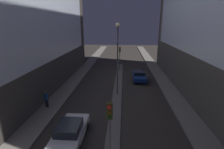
{
  "coord_description": "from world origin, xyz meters",
  "views": [
    {
      "loc": [
        0.67,
        -4.73,
        8.26
      ],
      "look_at": [
        -1.1,
        21.76,
        0.5
      ],
      "focal_mm": 28.0,
      "sensor_mm": 36.0,
      "label": 1
    }
  ],
  "objects_px": {
    "car_left_lane": "(70,131)",
    "pedestrian_on_left_sidewalk": "(46,99)",
    "street_lamp": "(118,48)",
    "car_right_lane": "(139,76)",
    "traffic_light_near": "(110,122)",
    "traffic_light_mid": "(120,53)"
  },
  "relations": [
    {
      "from": "car_left_lane",
      "to": "pedestrian_on_left_sidewalk",
      "type": "height_order",
      "value": "pedestrian_on_left_sidewalk"
    },
    {
      "from": "street_lamp",
      "to": "car_right_lane",
      "type": "distance_m",
      "value": 8.26
    },
    {
      "from": "traffic_light_near",
      "to": "pedestrian_on_left_sidewalk",
      "type": "relative_size",
      "value": 2.46
    },
    {
      "from": "car_left_lane",
      "to": "car_right_lane",
      "type": "xyz_separation_m",
      "value": [
        6.14,
        14.59,
        -0.06
      ]
    },
    {
      "from": "traffic_light_near",
      "to": "car_left_lane",
      "type": "xyz_separation_m",
      "value": [
        -3.07,
        2.52,
        -2.44
      ]
    },
    {
      "from": "traffic_light_mid",
      "to": "car_left_lane",
      "type": "xyz_separation_m",
      "value": [
        -3.07,
        -20.12,
        -2.44
      ]
    },
    {
      "from": "car_right_lane",
      "to": "street_lamp",
      "type": "bearing_deg",
      "value": -117.6
    },
    {
      "from": "car_left_lane",
      "to": "pedestrian_on_left_sidewalk",
      "type": "distance_m",
      "value": 6.2
    },
    {
      "from": "street_lamp",
      "to": "car_right_lane",
      "type": "bearing_deg",
      "value": 62.4
    },
    {
      "from": "traffic_light_mid",
      "to": "street_lamp",
      "type": "distance_m",
      "value": 11.66
    },
    {
      "from": "car_left_lane",
      "to": "pedestrian_on_left_sidewalk",
      "type": "relative_size",
      "value": 2.59
    },
    {
      "from": "pedestrian_on_left_sidewalk",
      "to": "traffic_light_mid",
      "type": "bearing_deg",
      "value": 65.58
    },
    {
      "from": "traffic_light_mid",
      "to": "car_right_lane",
      "type": "xyz_separation_m",
      "value": [
        3.07,
        -5.54,
        -2.5
      ]
    },
    {
      "from": "traffic_light_mid",
      "to": "car_left_lane",
      "type": "bearing_deg",
      "value": -98.67
    },
    {
      "from": "pedestrian_on_left_sidewalk",
      "to": "car_left_lane",
      "type": "bearing_deg",
      "value": -51.29
    },
    {
      "from": "car_left_lane",
      "to": "pedestrian_on_left_sidewalk",
      "type": "xyz_separation_m",
      "value": [
        -3.87,
        4.83,
        0.28
      ]
    },
    {
      "from": "traffic_light_near",
      "to": "car_right_lane",
      "type": "relative_size",
      "value": 0.97
    },
    {
      "from": "street_lamp",
      "to": "car_left_lane",
      "type": "distance_m",
      "value": 10.45
    },
    {
      "from": "car_right_lane",
      "to": "pedestrian_on_left_sidewalk",
      "type": "distance_m",
      "value": 13.98
    },
    {
      "from": "traffic_light_mid",
      "to": "car_right_lane",
      "type": "relative_size",
      "value": 0.97
    },
    {
      "from": "traffic_light_mid",
      "to": "street_lamp",
      "type": "xyz_separation_m",
      "value": [
        0.0,
        -11.41,
        2.43
      ]
    },
    {
      "from": "car_left_lane",
      "to": "traffic_light_mid",
      "type": "bearing_deg",
      "value": 81.33
    }
  ]
}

